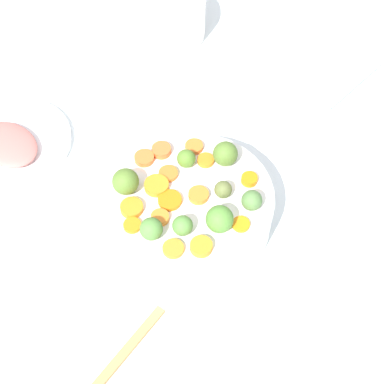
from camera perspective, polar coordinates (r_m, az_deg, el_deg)
name	(u,v)px	position (r m, az deg, el deg)	size (l,w,h in m)	color
tabletop	(183,230)	(0.99, -0.84, -3.70)	(2.40, 2.40, 0.02)	white
serving_bowl_carrots	(192,209)	(0.96, 0.00, -1.68)	(0.26, 0.26, 0.08)	white
carrot_slice_0	(201,246)	(0.87, 0.91, -5.34)	(0.03, 0.03, 0.01)	orange
carrot_slice_1	(199,195)	(0.92, 0.65, -0.30)	(0.03, 0.03, 0.01)	orange
carrot_slice_2	(170,200)	(0.92, -2.17, -0.81)	(0.04, 0.04, 0.01)	orange
carrot_slice_3	(249,179)	(0.94, 5.61, 1.24)	(0.03, 0.03, 0.01)	orange
carrot_slice_4	(157,186)	(0.93, -3.48, 0.63)	(0.04, 0.04, 0.01)	orange
carrot_slice_5	(173,249)	(0.87, -1.83, -5.55)	(0.03, 0.03, 0.01)	orange
carrot_slice_6	(168,174)	(0.95, -2.33, 1.80)	(0.03, 0.03, 0.01)	orange
carrot_slice_7	(241,224)	(0.90, 4.80, -3.15)	(0.03, 0.03, 0.01)	orange
carrot_slice_8	(132,225)	(0.90, -5.84, -3.24)	(0.03, 0.03, 0.01)	orange
carrot_slice_9	(132,208)	(0.91, -5.90, -1.54)	(0.04, 0.04, 0.01)	orange
carrot_slice_10	(161,150)	(0.98, -3.00, 4.09)	(0.03, 0.03, 0.01)	orange
carrot_slice_11	(194,147)	(0.98, 0.21, 4.45)	(0.03, 0.03, 0.01)	orange
carrot_slice_12	(144,158)	(0.97, -4.73, 3.29)	(0.03, 0.03, 0.01)	orange
carrot_slice_13	(206,160)	(0.97, 1.34, 3.11)	(0.03, 0.03, 0.01)	orange
carrot_slice_14	(160,217)	(0.90, -3.13, -2.49)	(0.03, 0.03, 0.01)	orange
brussels_sprout_0	(225,154)	(0.95, 3.27, 3.74)	(0.04, 0.04, 0.04)	#54772E
brussels_sprout_1	(252,200)	(0.91, 5.85, -0.82)	(0.03, 0.03, 0.03)	#527B3F
brussels_sprout_2	(223,189)	(0.92, 3.06, 0.25)	(0.03, 0.03, 0.03)	#5F6B37
brussels_sprout_3	(186,158)	(0.95, -0.57, 3.29)	(0.03, 0.03, 0.03)	#537E2B
brussels_sprout_4	(126,182)	(0.92, -6.50, 1.02)	(0.04, 0.04, 0.04)	#55782C
brussels_sprout_5	(183,226)	(0.88, -0.93, -3.29)	(0.03, 0.03, 0.03)	#52873A
brussels_sprout_6	(151,229)	(0.87, -4.00, -3.61)	(0.04, 0.04, 0.04)	#51863B
brussels_sprout_7	(220,219)	(0.88, 2.71, -2.65)	(0.04, 0.04, 0.04)	#508834
casserole_dish	(152,15)	(1.30, -3.94, 16.84)	(0.23, 0.23, 0.09)	white
ham_plate	(11,142)	(1.14, -17.28, 4.64)	(0.22, 0.22, 0.01)	white
ham_slice_main	(8,144)	(1.11, -17.50, 4.47)	(0.13, 0.09, 0.02)	#C56F66
dish_towel	(333,73)	(1.26, 13.56, 11.24)	(0.18, 0.12, 0.01)	#9FB6BA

